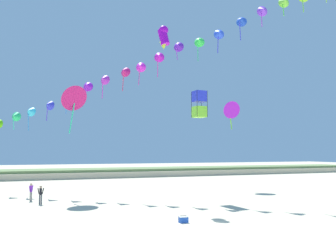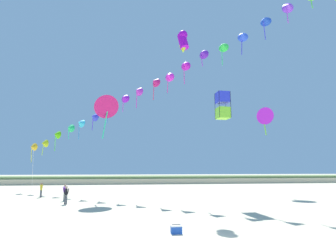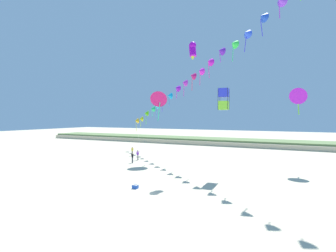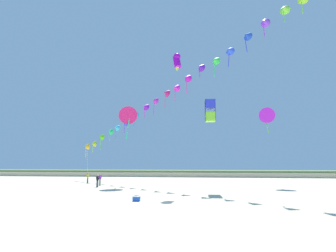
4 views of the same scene
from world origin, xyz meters
TOP-DOWN VIEW (x-y plane):
  - ground_plane at (0.00, 0.00)m, footprint 240.00×240.00m
  - dune_ridge at (0.00, 47.39)m, footprint 120.00×10.42m
  - person_near_left at (-10.40, 16.50)m, footprint 0.43×0.50m
  - person_near_right at (-9.62, 13.79)m, footprint 0.58×0.23m
  - person_mid_center at (-13.89, 20.05)m, footprint 0.22×0.57m
  - kite_banner_string at (-0.43, 17.38)m, footprint 36.63×23.55m
  - large_kite_low_lead at (13.44, 19.70)m, footprint 2.40×1.62m
  - large_kite_mid_trail at (-6.69, 17.14)m, footprint 3.26×2.87m
  - large_kite_high_solo at (5.15, 12.03)m, footprint 1.27×1.27m
  - large_kite_outer_drift at (1.18, 11.67)m, footprint 1.44×1.50m
  - beach_cooler at (-1.14, 1.80)m, footprint 0.58×0.41m

SIDE VIEW (x-z plane):
  - ground_plane at x=0.00m, z-range 0.00..0.00m
  - beach_cooler at x=-1.14m, z-range -0.02..0.45m
  - dune_ridge at x=0.00m, z-range 0.00..1.51m
  - person_mid_center at x=-13.89m, z-range 0.13..1.76m
  - person_near_right at x=-9.62m, z-range 0.13..1.78m
  - person_near_left at x=-10.40m, z-range 0.13..1.80m
  - large_kite_high_solo at x=5.15m, z-range 8.08..10.73m
  - large_kite_low_lead at x=13.44m, z-range 8.21..12.00m
  - large_kite_mid_trail at x=-6.69m, z-range 7.66..12.81m
  - kite_banner_string at x=-0.43m, z-range 2.73..24.92m
  - large_kite_outer_drift at x=1.18m, z-range 14.61..16.94m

